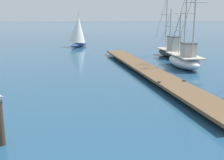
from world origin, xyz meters
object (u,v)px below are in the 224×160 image
object	(u,v)px
fishing_boat_0	(171,51)
distant_sailboat	(78,32)
fishing_boat_2	(185,60)
mooring_piling	(0,122)

from	to	relation	value
fishing_boat_0	distant_sailboat	world-z (taller)	fishing_boat_0
fishing_boat_2	mooring_piling	distance (m)	17.35
fishing_boat_0	fishing_boat_2	xyz separation A→B (m)	(-1.24, -6.06, 0.03)
mooring_piling	fishing_boat_2	bearing A→B (deg)	44.67
fishing_boat_2	distant_sailboat	xyz separation A→B (m)	(-7.78, 17.58, 1.40)
fishing_boat_0	distant_sailboat	xyz separation A→B (m)	(-9.02, 11.52, 1.44)
distant_sailboat	fishing_boat_2	bearing A→B (deg)	-66.12
fishing_boat_2	mooring_piling	size ratio (longest dim) A/B	4.33
distant_sailboat	mooring_piling	bearing A→B (deg)	-98.69
fishing_boat_0	distant_sailboat	bearing A→B (deg)	128.06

